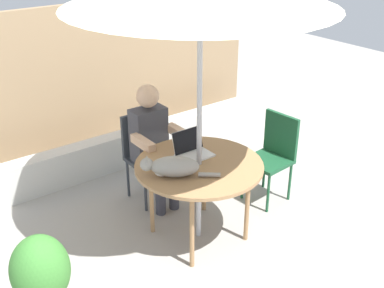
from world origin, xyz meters
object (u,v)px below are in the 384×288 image
at_px(cat, 172,167).
at_px(potted_plant_near_fence, 42,277).
at_px(chair_occupied, 145,149).
at_px(chair_empty, 274,151).
at_px(patio_table, 199,170).
at_px(laptop, 191,148).
at_px(person_seated, 153,140).

xyz_separation_m(cat, potted_plant_near_fence, (-1.21, -0.14, -0.41)).
bearing_deg(cat, chair_occupied, 71.78).
distance_m(chair_empty, potted_plant_near_fence, 2.54).
height_order(patio_table, cat, cat).
relative_size(patio_table, laptop, 3.68).
bearing_deg(potted_plant_near_fence, patio_table, 6.51).
relative_size(chair_empty, potted_plant_near_fence, 1.20).
height_order(patio_table, chair_empty, chair_empty).
relative_size(person_seated, cat, 2.35).
xyz_separation_m(chair_empty, cat, (-1.32, -0.11, 0.30)).
bearing_deg(potted_plant_near_fence, laptop, 12.98).
bearing_deg(cat, laptop, 31.07).
distance_m(chair_occupied, person_seated, 0.23).
distance_m(person_seated, cat, 0.83).
bearing_deg(person_seated, laptop, -84.08).
bearing_deg(laptop, patio_table, -106.62).
height_order(laptop, cat, laptop).
bearing_deg(potted_plant_near_fence, person_seated, 30.94).
bearing_deg(laptop, chair_occupied, 94.59).
height_order(chair_empty, cat, cat).
height_order(chair_occupied, laptop, laptop).
height_order(chair_occupied, chair_empty, same).
xyz_separation_m(chair_occupied, cat, (-0.30, -0.92, 0.30)).
height_order(chair_occupied, potted_plant_near_fence, chair_occupied).
distance_m(patio_table, person_seated, 0.73).
xyz_separation_m(patio_table, laptop, (0.06, 0.19, 0.12)).
bearing_deg(person_seated, potted_plant_near_fence, -149.06).
bearing_deg(chair_occupied, cat, -108.22).
xyz_separation_m(chair_empty, laptop, (-0.96, 0.10, 0.28)).
relative_size(chair_occupied, chair_empty, 1.00).
xyz_separation_m(person_seated, potted_plant_near_fence, (-1.51, -0.90, -0.28)).
bearing_deg(cat, patio_table, 5.15).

